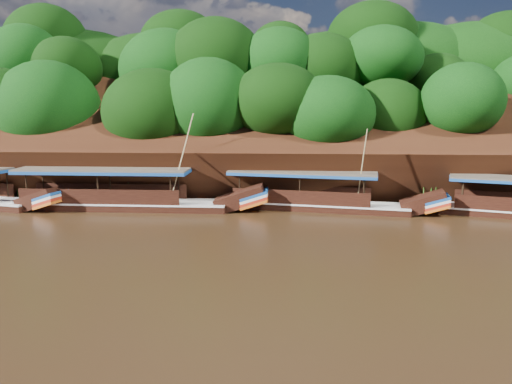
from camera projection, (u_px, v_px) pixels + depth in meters
The scene contains 5 objects.
ground at pixel (332, 244), 24.99m from camera, with size 160.00×160.00×0.00m, color black.
riverbank at pixel (311, 158), 47.00m from camera, with size 120.00×30.06×19.40m.
boat_1 at pixel (325, 201), 33.01m from camera, with size 14.84×4.64×5.91m.
boat_2 at pixel (131, 200), 33.24m from camera, with size 17.35×2.91×6.83m.
reeds at pixel (277, 192), 34.52m from camera, with size 47.86×1.99×2.18m.
Camera 1 is at (-2.34, -24.34, 6.93)m, focal length 35.00 mm.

